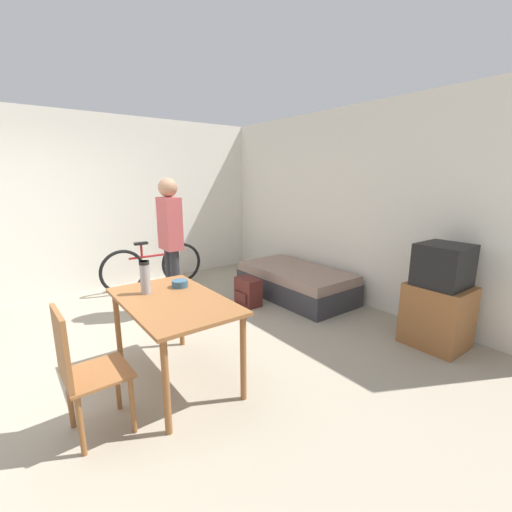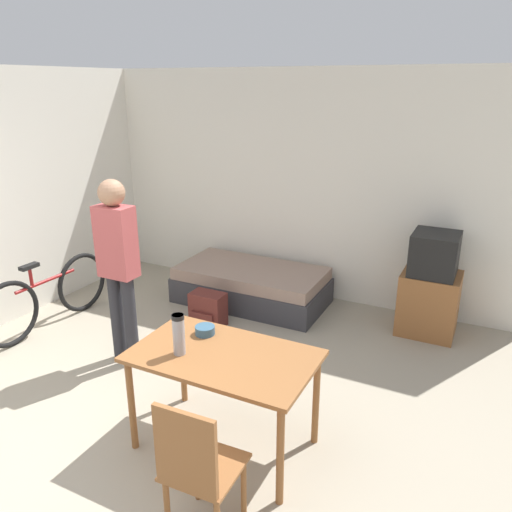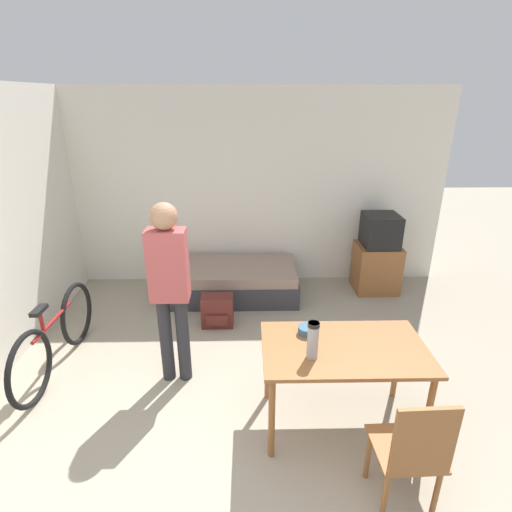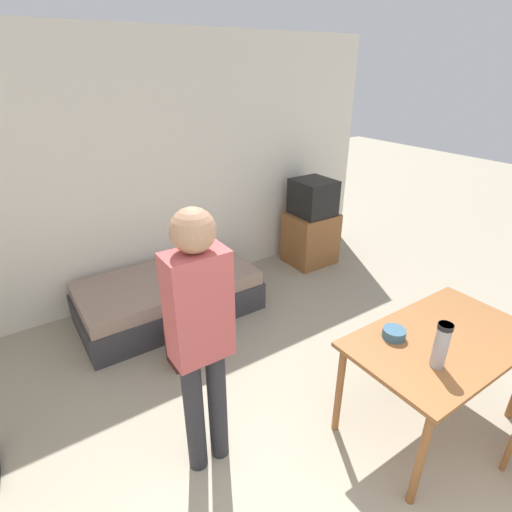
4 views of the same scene
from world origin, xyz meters
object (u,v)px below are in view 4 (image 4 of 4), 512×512
(mate_bowl, at_px, (394,333))
(backpack, at_px, (190,342))
(person_standing, at_px, (200,331))
(tv, at_px, (311,225))
(dining_table, at_px, (441,349))
(thermos_flask, at_px, (442,344))
(daybed, at_px, (169,296))

(mate_bowl, height_order, backpack, mate_bowl)
(person_standing, xyz_separation_m, backpack, (0.33, 0.96, -0.84))
(person_standing, height_order, mate_bowl, person_standing)
(tv, height_order, person_standing, person_standing)
(tv, relative_size, mate_bowl, 7.45)
(mate_bowl, bearing_deg, backpack, 121.54)
(dining_table, bearing_deg, mate_bowl, 144.45)
(dining_table, distance_m, mate_bowl, 0.35)
(thermos_flask, bearing_deg, dining_table, 24.94)
(thermos_flask, relative_size, backpack, 0.77)
(dining_table, distance_m, person_standing, 1.61)
(dining_table, bearing_deg, thermos_flask, -155.06)
(daybed, bearing_deg, backpack, -99.88)
(thermos_flask, bearing_deg, daybed, 105.90)
(mate_bowl, bearing_deg, daybed, 108.27)
(tv, bearing_deg, person_standing, -142.93)
(daybed, bearing_deg, dining_table, -67.37)
(tv, distance_m, thermos_flask, 2.96)
(tv, relative_size, person_standing, 0.63)
(daybed, xyz_separation_m, mate_bowl, (0.71, -2.16, 0.57))
(thermos_flask, relative_size, mate_bowl, 2.00)
(mate_bowl, bearing_deg, person_standing, 160.20)
(thermos_flask, height_order, backpack, thermos_flask)
(thermos_flask, xyz_separation_m, backpack, (-0.84, 1.70, -0.73))
(person_standing, bearing_deg, backpack, 71.23)
(tv, distance_m, person_standing, 3.16)
(thermos_flask, distance_m, backpack, 2.03)
(mate_bowl, relative_size, backpack, 0.39)
(tv, bearing_deg, thermos_flask, -116.73)
(daybed, height_order, dining_table, dining_table)
(person_standing, bearing_deg, thermos_flask, -32.42)
(person_standing, distance_m, mate_bowl, 1.27)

